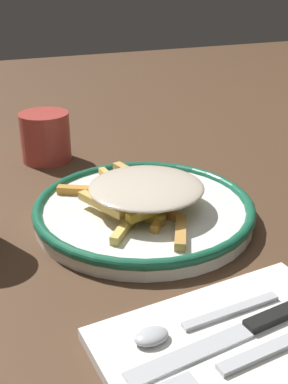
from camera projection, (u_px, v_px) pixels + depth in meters
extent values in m
plane|color=#4C3321|center=(144.00, 219.00, 0.64)|extent=(2.60, 2.60, 0.00)
cylinder|color=white|center=(144.00, 212.00, 0.63)|extent=(0.29, 0.29, 0.02)
torus|color=#195D41|center=(144.00, 206.00, 0.63)|extent=(0.29, 0.29, 0.01)
cube|color=orange|center=(128.00, 196.00, 0.65)|extent=(0.05, 0.07, 0.01)
cube|color=#E1C64F|center=(155.00, 197.00, 0.64)|extent=(0.05, 0.05, 0.01)
cube|color=gold|center=(168.00, 188.00, 0.64)|extent=(0.08, 0.06, 0.01)
cube|color=gold|center=(137.00, 212.00, 0.60)|extent=(0.08, 0.05, 0.01)
cube|color=tan|center=(134.00, 176.00, 0.67)|extent=(0.09, 0.03, 0.01)
cube|color=#E0BC58|center=(124.00, 229.00, 0.56)|extent=(0.05, 0.05, 0.01)
cube|color=#C09242|center=(123.00, 202.00, 0.60)|extent=(0.08, 0.04, 0.01)
cube|color=#C7833E|center=(157.00, 210.00, 0.61)|extent=(0.07, 0.04, 0.01)
cube|color=gold|center=(142.00, 192.00, 0.62)|extent=(0.02, 0.07, 0.01)
cube|color=orange|center=(91.00, 191.00, 0.66)|extent=(0.06, 0.09, 0.01)
cube|color=gold|center=(151.00, 211.00, 0.58)|extent=(0.03, 0.07, 0.01)
cube|color=#C68C40|center=(181.00, 232.00, 0.56)|extent=(0.07, 0.04, 0.01)
cube|color=#E3AE50|center=(101.00, 204.00, 0.60)|extent=(0.08, 0.04, 0.01)
cube|color=gold|center=(164.00, 213.00, 0.60)|extent=(0.07, 0.07, 0.01)
cube|color=#F4BC5A|center=(109.00, 178.00, 0.67)|extent=(0.06, 0.01, 0.01)
ellipsoid|color=beige|center=(146.00, 187.00, 0.61)|extent=(0.18, 0.19, 0.02)
cube|color=#306D32|center=(132.00, 194.00, 0.58)|extent=(0.00, 0.00, 0.00)
cube|color=#296124|center=(155.00, 194.00, 0.58)|extent=(0.00, 0.00, 0.00)
cube|color=#256F27|center=(154.00, 178.00, 0.63)|extent=(0.00, 0.00, 0.00)
cube|color=#39572F|center=(185.00, 177.00, 0.63)|extent=(0.00, 0.00, 0.00)
cube|color=#38701F|center=(119.00, 196.00, 0.58)|extent=(0.00, 0.00, 0.00)
cube|color=#2F6132|center=(152.00, 170.00, 0.65)|extent=(0.00, 0.00, 0.00)
cube|color=white|center=(233.00, 342.00, 0.42)|extent=(0.16, 0.24, 0.01)
cube|color=silver|center=(273.00, 348.00, 0.40)|extent=(0.02, 0.11, 0.00)
cube|color=black|center=(285.00, 312.00, 0.44)|extent=(0.02, 0.09, 0.01)
cube|color=silver|center=(191.00, 354.00, 0.40)|extent=(0.03, 0.12, 0.00)
cube|color=silver|center=(231.00, 311.00, 0.45)|extent=(0.02, 0.10, 0.00)
ellipsoid|color=silver|center=(151.00, 336.00, 0.41)|extent=(0.02, 0.03, 0.01)
cylinder|color=#BA4038|center=(45.00, 137.00, 0.82)|extent=(0.08, 0.08, 0.08)
torus|color=#BA4038|center=(40.00, 127.00, 0.85)|extent=(0.05, 0.01, 0.05)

